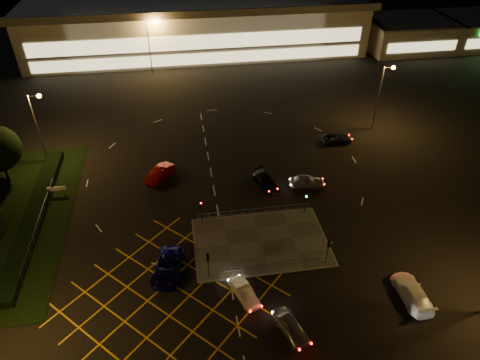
{
  "coord_description": "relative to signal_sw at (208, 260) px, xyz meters",
  "views": [
    {
      "loc": [
        -5.38,
        -34.66,
        32.73
      ],
      "look_at": [
        1.13,
        6.94,
        2.0
      ],
      "focal_mm": 32.0,
      "sensor_mm": 36.0,
      "label": 1
    }
  ],
  "objects": [
    {
      "name": "ground",
      "position": [
        4.0,
        5.99,
        -2.37
      ],
      "size": [
        180.0,
        180.0,
        0.0
      ],
      "primitive_type": "plane",
      "color": "black",
      "rests_on": "ground"
    },
    {
      "name": "pedestrian_island",
      "position": [
        6.0,
        3.99,
        -2.31
      ],
      "size": [
        14.0,
        9.0,
        0.12
      ],
      "primitive_type": "cube",
      "color": "#4C4944",
      "rests_on": "ground"
    },
    {
      "name": "hedge",
      "position": [
        -19.0,
        11.99,
        -1.87
      ],
      "size": [
        2.0,
        26.0,
        1.0
      ],
      "primitive_type": "cube",
      "color": "black",
      "rests_on": "ground"
    },
    {
      "name": "supermarket",
      "position": [
        4.0,
        67.95,
        2.95
      ],
      "size": [
        72.0,
        26.5,
        10.5
      ],
      "color": "beige",
      "rests_on": "ground"
    },
    {
      "name": "retail_unit_a",
      "position": [
        50.0,
        59.97,
        0.85
      ],
      "size": [
        18.8,
        14.8,
        6.35
      ],
      "color": "beige",
      "rests_on": "ground"
    },
    {
      "name": "retail_unit_b",
      "position": [
        66.0,
        59.95,
        0.85
      ],
      "size": [
        14.8,
        14.8,
        6.35
      ],
      "color": "beige",
      "rests_on": "ground"
    },
    {
      "name": "streetlight_nw",
      "position": [
        -19.56,
        23.99,
        4.2
      ],
      "size": [
        1.78,
        0.56,
        10.03
      ],
      "color": "slate",
      "rests_on": "ground"
    },
    {
      "name": "streetlight_ne",
      "position": [
        28.44,
        25.99,
        4.2
      ],
      "size": [
        1.78,
        0.56,
        10.03
      ],
      "color": "slate",
      "rests_on": "ground"
    },
    {
      "name": "streetlight_far_left",
      "position": [
        -5.56,
        53.99,
        4.2
      ],
      "size": [
        1.78,
        0.56,
        10.03
      ],
      "color": "slate",
      "rests_on": "ground"
    },
    {
      "name": "streetlight_far_right",
      "position": [
        34.44,
        55.99,
        4.2
      ],
      "size": [
        1.78,
        0.56,
        10.03
      ],
      "color": "slate",
      "rests_on": "ground"
    },
    {
      "name": "signal_sw",
      "position": [
        0.0,
        0.0,
        0.0
      ],
      "size": [
        0.28,
        0.3,
        3.15
      ],
      "rotation": [
        0.0,
        0.0,
        3.14
      ],
      "color": "black",
      "rests_on": "pedestrian_island"
    },
    {
      "name": "signal_se",
      "position": [
        12.0,
        0.0,
        0.0
      ],
      "size": [
        0.28,
        0.3,
        3.15
      ],
      "rotation": [
        0.0,
        0.0,
        3.14
      ],
      "color": "black",
      "rests_on": "pedestrian_island"
    },
    {
      "name": "signal_nw",
      "position": [
        0.0,
        7.99,
        0.0
      ],
      "size": [
        0.28,
        0.3,
        3.15
      ],
      "color": "black",
      "rests_on": "pedestrian_island"
    },
    {
      "name": "signal_ne",
      "position": [
        12.0,
        7.99,
        0.0
      ],
      "size": [
        0.28,
        0.3,
        3.15
      ],
      "color": "black",
      "rests_on": "pedestrian_island"
    },
    {
      "name": "car_near_silver",
      "position": [
        6.45,
        -7.33,
        -1.66
      ],
      "size": [
        2.96,
        4.47,
        1.41
      ],
      "primitive_type": "imported",
      "rotation": [
        0.0,
        0.0,
        0.34
      ],
      "color": "silver",
      "rests_on": "ground"
    },
    {
      "name": "car_queue_white",
      "position": [
        3.07,
        -3.01,
        -1.72
      ],
      "size": [
        2.63,
        4.13,
        1.29
      ],
      "primitive_type": "imported",
      "rotation": [
        0.0,
        0.0,
        0.35
      ],
      "color": "white",
      "rests_on": "ground"
    },
    {
      "name": "car_left_blue",
      "position": [
        -3.96,
        1.24,
        -1.59
      ],
      "size": [
        3.77,
        6.0,
        1.55
      ],
      "primitive_type": "imported",
      "rotation": [
        0.0,
        0.0,
        6.05
      ],
      "color": "#100D53",
      "rests_on": "ground"
    },
    {
      "name": "car_far_dkgrey",
      "position": [
        8.59,
        14.03,
        -1.67
      ],
      "size": [
        3.17,
        5.14,
        1.39
      ],
      "primitive_type": "imported",
      "rotation": [
        0.0,
        0.0,
        0.27
      ],
      "color": "black",
      "rests_on": "ground"
    },
    {
      "name": "car_right_silver",
      "position": [
        13.75,
        13.07,
        -1.62
      ],
      "size": [
        4.59,
        2.38,
        1.49
      ],
      "primitive_type": "imported",
      "rotation": [
        0.0,
        0.0,
        1.43
      ],
      "color": "#A5A7AC",
      "rests_on": "ground"
    },
    {
      "name": "car_circ_red",
      "position": [
        -4.67,
        17.7,
        -1.6
      ],
      "size": [
        4.11,
        4.64,
        1.52
      ],
      "primitive_type": "imported",
      "rotation": [
        0.0,
        0.0,
        5.62
      ],
      "color": "#950B0A",
      "rests_on": "ground"
    },
    {
      "name": "car_east_grey",
      "position": [
        21.15,
        22.83,
        -1.74
      ],
      "size": [
        4.52,
        2.11,
        1.25
      ],
      "primitive_type": "imported",
      "rotation": [
        0.0,
        0.0,
        1.58
      ],
      "color": "black",
      "rests_on": "ground"
    },
    {
      "name": "car_approach_white",
      "position": [
        18.54,
        -5.48,
        -1.58
      ],
      "size": [
        2.26,
        5.43,
        1.57
      ],
      "primitive_type": "imported",
      "rotation": [
        0.0,
        0.0,
        3.15
      ],
      "color": "silver",
      "rests_on": "ground"
    }
  ]
}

